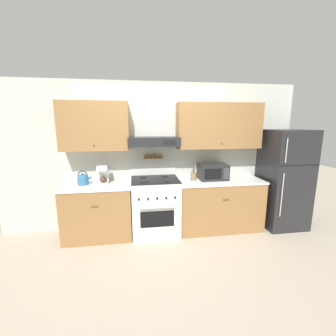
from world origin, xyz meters
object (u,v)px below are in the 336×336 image
object	(u,v)px
tea_kettle	(83,179)
stove_range	(155,206)
coffee_maker	(103,174)
refrigerator	(284,179)
microwave	(213,172)
utensil_crock	(194,176)

from	to	relation	value
tea_kettle	stove_range	bearing A→B (deg)	-3.05
coffee_maker	tea_kettle	bearing A→B (deg)	-174.52
stove_range	tea_kettle	xyz separation A→B (m)	(-1.15, 0.06, 0.50)
refrigerator	microwave	xyz separation A→B (m)	(-1.30, 0.10, 0.15)
stove_range	coffee_maker	world-z (taller)	coffee_maker
tea_kettle	refrigerator	bearing A→B (deg)	-1.43
stove_range	tea_kettle	size ratio (longest dim) A/B	4.71
tea_kettle	coffee_maker	xyz separation A→B (m)	(0.31, 0.03, 0.06)
tea_kettle	coffee_maker	size ratio (longest dim) A/B	0.76
stove_range	microwave	distance (m)	1.16
tea_kettle	coffee_maker	world-z (taller)	coffee_maker
coffee_maker	refrigerator	bearing A→B (deg)	-2.12
coffee_maker	utensil_crock	xyz separation A→B (m)	(1.51, -0.03, -0.08)
stove_range	coffee_maker	xyz separation A→B (m)	(-0.84, 0.09, 0.56)
microwave	utensil_crock	size ratio (longest dim) A/B	1.69
utensil_crock	stove_range	bearing A→B (deg)	-174.80
stove_range	coffee_maker	distance (m)	1.01
refrigerator	microwave	size ratio (longest dim) A/B	3.61
microwave	utensil_crock	xyz separation A→B (m)	(-0.35, -0.02, -0.06)
stove_range	refrigerator	size ratio (longest dim) A/B	0.61
coffee_maker	utensil_crock	world-z (taller)	coffee_maker
refrigerator	stove_range	bearing A→B (deg)	179.37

